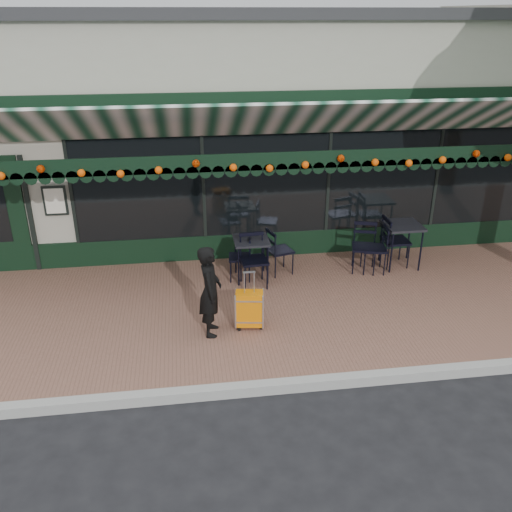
{
  "coord_description": "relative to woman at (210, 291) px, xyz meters",
  "views": [
    {
      "loc": [
        -1.38,
        -5.84,
        4.62
      ],
      "look_at": [
        -0.34,
        1.6,
        1.24
      ],
      "focal_mm": 38.0,
      "sensor_mm": 36.0,
      "label": 1
    }
  ],
  "objects": [
    {
      "name": "ground",
      "position": [
        1.07,
        -1.26,
        -0.86
      ],
      "size": [
        80.0,
        80.0,
        0.0
      ],
      "primitive_type": "plane",
      "color": "black",
      "rests_on": "ground"
    },
    {
      "name": "sidewalk",
      "position": [
        1.07,
        0.74,
        -0.79
      ],
      "size": [
        18.0,
        4.0,
        0.15
      ],
      "primitive_type": "cube",
      "color": "brown",
      "rests_on": "ground"
    },
    {
      "name": "curb",
      "position": [
        1.07,
        -1.34,
        -0.79
      ],
      "size": [
        18.0,
        0.16,
        0.15
      ],
      "primitive_type": "cube",
      "color": "#9E9E99",
      "rests_on": "ground"
    },
    {
      "name": "restaurant_building",
      "position": [
        1.07,
        6.57,
        1.41
      ],
      "size": [
        12.0,
        9.6,
        4.5
      ],
      "color": "gray",
      "rests_on": "ground"
    },
    {
      "name": "woman",
      "position": [
        0.0,
        0.0,
        0.0
      ],
      "size": [
        0.39,
        0.55,
        1.42
      ],
      "primitive_type": "imported",
      "rotation": [
        0.0,
        0.0,
        1.48
      ],
      "color": "black",
      "rests_on": "sidewalk"
    },
    {
      "name": "suitcase",
      "position": [
        0.59,
        0.06,
        -0.39
      ],
      "size": [
        0.45,
        0.29,
        0.95
      ],
      "rotation": [
        0.0,
        0.0,
        -0.15
      ],
      "color": "orange",
      "rests_on": "sidewalk"
    },
    {
      "name": "cafe_table_a",
      "position": [
        3.74,
        1.92,
        0.05
      ],
      "size": [
        0.69,
        0.69,
        0.84
      ],
      "color": "black",
      "rests_on": "sidewalk"
    },
    {
      "name": "cafe_table_b",
      "position": [
        0.85,
        1.76,
        -0.02
      ],
      "size": [
        0.62,
        0.62,
        0.77
      ],
      "color": "black",
      "rests_on": "sidewalk"
    },
    {
      "name": "chair_a_left",
      "position": [
        3.14,
        1.74,
        -0.26
      ],
      "size": [
        0.52,
        0.52,
        0.91
      ],
      "primitive_type": null,
      "rotation": [
        0.0,
        0.0,
        -1.73
      ],
      "color": "black",
      "rests_on": "sidewalk"
    },
    {
      "name": "chair_a_right",
      "position": [
        3.65,
        1.95,
        -0.22
      ],
      "size": [
        0.5,
        0.5,
        0.98
      ],
      "primitive_type": null,
      "rotation": [
        0.0,
        0.0,
        1.58
      ],
      "color": "black",
      "rests_on": "sidewalk"
    },
    {
      "name": "chair_a_front",
      "position": [
        2.97,
        1.78,
        -0.24
      ],
      "size": [
        0.58,
        0.58,
        0.93
      ],
      "primitive_type": null,
      "rotation": [
        0.0,
        0.0,
        -0.29
      ],
      "color": "black",
      "rests_on": "sidewalk"
    },
    {
      "name": "chair_b_left",
      "position": [
        0.64,
        1.77,
        -0.3
      ],
      "size": [
        0.46,
        0.46,
        0.83
      ],
      "primitive_type": null,
      "rotation": [
        0.0,
        0.0,
        -1.68
      ],
      "color": "black",
      "rests_on": "sidewalk"
    },
    {
      "name": "chair_b_right",
      "position": [
        1.4,
        1.92,
        -0.27
      ],
      "size": [
        0.55,
        0.55,
        0.88
      ],
      "primitive_type": null,
      "rotation": [
        0.0,
        0.0,
        1.86
      ],
      "color": "black",
      "rests_on": "sidewalk"
    },
    {
      "name": "chair_b_front",
      "position": [
        0.85,
        1.46,
        -0.23
      ],
      "size": [
        0.52,
        0.52,
        0.96
      ],
      "primitive_type": null,
      "rotation": [
        0.0,
        0.0,
        0.07
      ],
      "color": "black",
      "rests_on": "sidewalk"
    }
  ]
}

